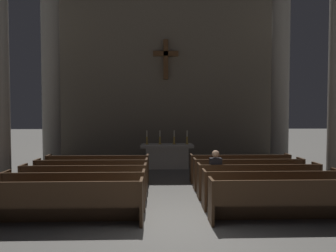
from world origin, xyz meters
name	(u,v)px	position (x,y,z in m)	size (l,w,h in m)	color
ground_plane	(176,223)	(0.00, 0.00, 0.00)	(80.00, 80.00, 0.00)	#66635E
pew_left_row_1	(62,202)	(-2.35, -0.04, 0.48)	(3.31, 0.50, 0.95)	#422B19
pew_left_row_2	(75,191)	(-2.35, 0.92, 0.48)	(3.31, 0.50, 0.95)	#422B19
pew_left_row_3	(84,182)	(-2.35, 1.89, 0.48)	(3.31, 0.50, 0.95)	#422B19
pew_left_row_4	(92,175)	(-2.35, 2.85, 0.48)	(3.31, 0.50, 0.95)	#422B19
pew_left_row_5	(98,169)	(-2.35, 3.81, 0.48)	(3.31, 0.50, 0.95)	#422B19
pew_right_row_1	(288,200)	(2.35, -0.04, 0.48)	(3.31, 0.50, 0.95)	#422B19
pew_right_row_2	(271,189)	(2.35, 0.92, 0.48)	(3.31, 0.50, 0.95)	#422B19
pew_right_row_3	(258,181)	(2.35, 1.89, 0.48)	(3.31, 0.50, 0.95)	#422B19
pew_right_row_4	(248,174)	(2.35, 2.85, 0.48)	(3.31, 0.50, 0.95)	#422B19
pew_right_row_5	(240,168)	(2.35, 3.81, 0.48)	(3.31, 0.50, 0.95)	#422B19
column_left_second	(51,79)	(-4.83, 6.70, 3.73)	(1.10, 1.10, 7.63)	#9E998E
column_right_second	(280,80)	(4.83, 6.70, 3.73)	(1.10, 1.10, 7.63)	#9E998E
altar	(167,155)	(0.00, 6.64, 0.53)	(2.20, 0.90, 1.01)	#BCB7AD
candlestick_outer_left	(147,140)	(-0.85, 6.64, 1.19)	(0.16, 0.16, 0.58)	#B79338
candlestick_inner_left	(160,140)	(-0.30, 6.64, 1.19)	(0.16, 0.16, 0.58)	#B79338
candlestick_inner_right	(174,140)	(0.30, 6.64, 1.19)	(0.16, 0.16, 0.58)	#B79338
candlestick_outer_right	(187,140)	(0.85, 6.64, 1.19)	(0.16, 0.16, 0.58)	#B79338
apse_with_cross	(166,70)	(0.00, 8.94, 4.47)	(10.84, 0.48, 8.93)	#706656
lone_worshipper	(215,173)	(1.17, 1.93, 0.69)	(0.32, 0.43, 1.32)	#26262B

